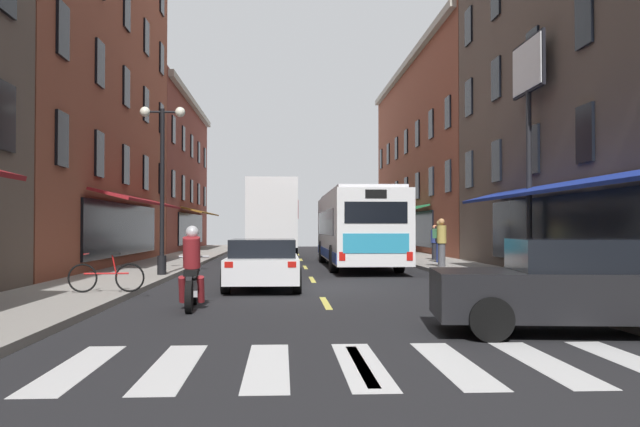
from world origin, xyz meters
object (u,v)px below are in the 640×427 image
(box_truck, at_px, (273,219))
(sedan_near, at_px, (276,242))
(transit_bus, at_px, (357,228))
(pedestrian_near, at_px, (441,241))
(sedan_far, at_px, (263,263))
(billboard_sign, at_px, (528,96))
(bicycle_near, at_px, (107,276))
(motorcycle_rider, at_px, (192,273))
(street_lamp_twin, at_px, (162,182))
(sedan_mid, at_px, (588,286))
(pedestrian_far, at_px, (439,241))
(pedestrian_mid, at_px, (435,242))

(box_truck, xyz_separation_m, sedan_near, (0.11, 8.86, -1.33))
(transit_bus, bearing_deg, pedestrian_near, -35.62)
(transit_bus, bearing_deg, sedan_far, -110.67)
(billboard_sign, distance_m, bicycle_near, 14.33)
(motorcycle_rider, distance_m, street_lamp_twin, 8.50)
(transit_bus, distance_m, sedan_mid, 17.38)
(billboard_sign, xyz_separation_m, sedan_far, (-8.49, -3.36, -5.23))
(billboard_sign, bearing_deg, sedan_far, -158.41)
(pedestrian_far, bearing_deg, motorcycle_rider, -79.13)
(pedestrian_far, bearing_deg, sedan_near, 155.88)
(sedan_near, bearing_deg, pedestrian_far, -64.68)
(sedan_far, relative_size, motorcycle_rider, 2.12)
(sedan_far, height_order, street_lamp_twin, street_lamp_twin)
(sedan_mid, relative_size, pedestrian_near, 2.59)
(sedan_mid, xyz_separation_m, pedestrian_mid, (2.36, 20.64, 0.23))
(box_truck, height_order, pedestrian_mid, box_truck)
(sedan_far, bearing_deg, sedan_mid, -56.79)
(pedestrian_near, distance_m, pedestrian_far, 3.29)
(street_lamp_twin, bearing_deg, sedan_near, 81.18)
(transit_bus, xyz_separation_m, bicycle_near, (-7.05, -11.67, -1.11))
(sedan_mid, xyz_separation_m, street_lamp_twin, (-8.46, 11.37, 2.34))
(billboard_sign, xyz_separation_m, motorcycle_rider, (-9.77, -7.81, -5.20))
(transit_bus, relative_size, sedan_near, 2.72)
(box_truck, distance_m, pedestrian_far, 9.50)
(bicycle_near, bearing_deg, motorcycle_rider, -44.02)
(billboard_sign, bearing_deg, transit_bus, 129.47)
(transit_bus, relative_size, sedan_far, 2.62)
(billboard_sign, xyz_separation_m, transit_bus, (-4.95, 6.01, -4.29))
(street_lamp_twin, bearing_deg, box_truck, 75.85)
(sedan_far, height_order, pedestrian_far, pedestrian_far)
(transit_bus, height_order, pedestrian_near, transit_bus)
(pedestrian_mid, relative_size, pedestrian_far, 0.89)
(billboard_sign, relative_size, bicycle_near, 4.44)
(billboard_sign, height_order, sedan_mid, billboard_sign)
(box_truck, relative_size, sedan_far, 1.87)
(transit_bus, xyz_separation_m, sedan_far, (-3.54, -9.37, -0.94))
(box_truck, bearing_deg, transit_bus, -63.99)
(box_truck, relative_size, sedan_near, 1.94)
(street_lamp_twin, bearing_deg, motorcycle_rider, -75.84)
(sedan_mid, height_order, sedan_far, sedan_mid)
(pedestrian_near, relative_size, street_lamp_twin, 0.35)
(billboard_sign, relative_size, box_truck, 0.93)
(motorcycle_rider, height_order, pedestrian_far, pedestrian_far)
(pedestrian_near, bearing_deg, bicycle_near, -17.48)
(sedan_near, relative_size, sedan_far, 0.97)
(sedan_far, distance_m, motorcycle_rider, 4.64)
(sedan_mid, xyz_separation_m, bicycle_near, (-8.69, 5.61, -0.23))
(billboard_sign, relative_size, motorcycle_rider, 3.67)
(sedan_near, height_order, sedan_far, sedan_near)
(sedan_mid, height_order, pedestrian_mid, pedestrian_mid)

